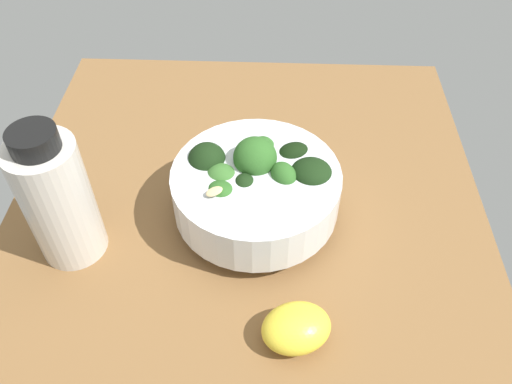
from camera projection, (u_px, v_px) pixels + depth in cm
name	position (u px, v px, depth cm)	size (l,w,h in cm)	color
ground_plane	(248.00, 202.00, 65.15)	(56.30, 56.30, 4.29)	brown
bowl_of_broccoli	(256.00, 187.00, 57.57)	(18.54, 18.54, 10.44)	white
lemon_wedge	(296.00, 328.00, 48.83)	(6.68, 5.29, 3.74)	yellow
bottle_tall	(57.00, 199.00, 52.24)	(6.97, 6.97, 16.44)	beige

